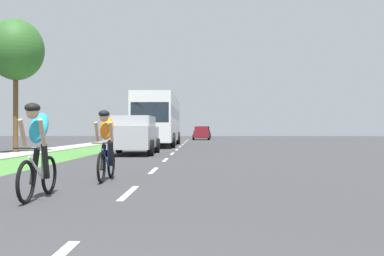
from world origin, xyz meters
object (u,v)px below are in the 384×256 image
(bus_white, at_px, (159,118))
(street_tree_near, at_px, (16,50))
(cyclist_trailing, at_px, (106,145))
(sedan_maroon, at_px, (201,133))
(suv_silver, at_px, (134,134))
(pickup_black, at_px, (203,132))
(cyclist_lead, at_px, (38,150))

(bus_white, bearing_deg, street_tree_near, -121.26)
(cyclist_trailing, xyz_separation_m, sedan_maroon, (2.37, 40.27, -0.04))
(suv_silver, xyz_separation_m, pickup_black, (3.62, 41.72, -0.12))
(cyclist_lead, relative_size, pickup_black, 0.34)
(cyclist_lead, distance_m, street_tree_near, 15.83)
(cyclist_lead, height_order, bus_white, bus_white)
(pickup_black, distance_m, street_tree_near, 42.25)
(suv_silver, relative_size, sedan_maroon, 1.09)
(cyclist_lead, relative_size, cyclist_trailing, 1.00)
(cyclist_lead, height_order, cyclist_trailing, same)
(cyclist_trailing, distance_m, pickup_black, 52.32)
(cyclist_trailing, relative_size, sedan_maroon, 0.40)
(sedan_maroon, bearing_deg, pickup_black, 88.63)
(suv_silver, xyz_separation_m, bus_white, (0.16, 10.82, 1.03))
(cyclist_trailing, bearing_deg, sedan_maroon, 86.63)
(cyclist_lead, height_order, pickup_black, pickup_black)
(suv_silver, relative_size, pickup_black, 0.92)
(sedan_maroon, relative_size, street_tree_near, 0.65)
(cyclist_lead, distance_m, pickup_black, 54.92)
(sedan_maroon, bearing_deg, cyclist_trailing, -93.37)
(sedan_maroon, bearing_deg, suv_silver, -96.38)
(cyclist_lead, relative_size, sedan_maroon, 0.40)
(cyclist_trailing, height_order, bus_white, bus_white)
(cyclist_lead, xyz_separation_m, street_tree_near, (-6.30, 13.89, 4.23))
(suv_silver, distance_m, street_tree_near, 7.25)
(suv_silver, height_order, bus_white, bus_white)
(cyclist_trailing, distance_m, bus_white, 21.39)
(cyclist_trailing, distance_m, sedan_maroon, 40.34)
(cyclist_lead, distance_m, sedan_maroon, 42.95)
(cyclist_lead, distance_m, cyclist_trailing, 2.64)
(street_tree_near, bearing_deg, pickup_black, 76.88)
(cyclist_trailing, height_order, suv_silver, suv_silver)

